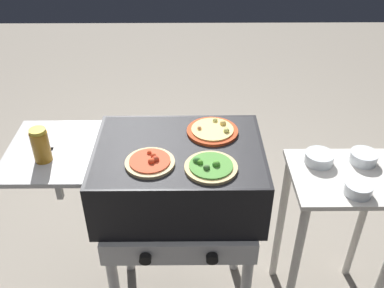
{
  "coord_description": "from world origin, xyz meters",
  "views": [
    {
      "loc": [
        0.04,
        -1.32,
        1.83
      ],
      "look_at": [
        0.05,
        0.0,
        0.92
      ],
      "focal_mm": 40.64,
      "sensor_mm": 36.0,
      "label": 1
    }
  ],
  "objects_px": {
    "pizza_veggie": "(211,167)",
    "pizza_pepperoni": "(150,162)",
    "topping_bowl_far": "(358,189)",
    "topping_bowl_middle": "(363,158)",
    "sauce_jar": "(41,145)",
    "pizza_cheese": "(213,130)",
    "prep_table": "(337,216)",
    "grill": "(176,179)",
    "topping_bowl_near": "(319,158)"
  },
  "relations": [
    {
      "from": "grill",
      "to": "sauce_jar",
      "type": "distance_m",
      "value": 0.52
    },
    {
      "from": "pizza_pepperoni",
      "to": "pizza_veggie",
      "type": "bearing_deg",
      "value": -7.68
    },
    {
      "from": "pizza_pepperoni",
      "to": "topping_bowl_far",
      "type": "bearing_deg",
      "value": -0.8
    },
    {
      "from": "pizza_cheese",
      "to": "pizza_pepperoni",
      "type": "height_order",
      "value": "same"
    },
    {
      "from": "sauce_jar",
      "to": "pizza_pepperoni",
      "type": "bearing_deg",
      "value": -4.39
    },
    {
      "from": "pizza_pepperoni",
      "to": "pizza_cheese",
      "type": "bearing_deg",
      "value": 41.39
    },
    {
      "from": "grill",
      "to": "sauce_jar",
      "type": "bearing_deg",
      "value": -172.48
    },
    {
      "from": "grill",
      "to": "pizza_pepperoni",
      "type": "bearing_deg",
      "value": -132.92
    },
    {
      "from": "sauce_jar",
      "to": "topping_bowl_middle",
      "type": "distance_m",
      "value": 1.25
    },
    {
      "from": "pizza_pepperoni",
      "to": "topping_bowl_far",
      "type": "relative_size",
      "value": 1.72
    },
    {
      "from": "pizza_pepperoni",
      "to": "topping_bowl_near",
      "type": "distance_m",
      "value": 0.7
    },
    {
      "from": "prep_table",
      "to": "sauce_jar",
      "type": "bearing_deg",
      "value": -176.68
    },
    {
      "from": "topping_bowl_near",
      "to": "topping_bowl_far",
      "type": "relative_size",
      "value": 1.12
    },
    {
      "from": "sauce_jar",
      "to": "topping_bowl_near",
      "type": "distance_m",
      "value": 1.07
    },
    {
      "from": "pizza_cheese",
      "to": "sauce_jar",
      "type": "distance_m",
      "value": 0.64
    },
    {
      "from": "pizza_cheese",
      "to": "topping_bowl_far",
      "type": "relative_size",
      "value": 1.96
    },
    {
      "from": "pizza_pepperoni",
      "to": "topping_bowl_near",
      "type": "bearing_deg",
      "value": 15.2
    },
    {
      "from": "prep_table",
      "to": "topping_bowl_near",
      "type": "relative_size",
      "value": 6.6
    },
    {
      "from": "pizza_veggie",
      "to": "pizza_pepperoni",
      "type": "bearing_deg",
      "value": 172.32
    },
    {
      "from": "grill",
      "to": "prep_table",
      "type": "bearing_deg",
      "value": 0.37
    },
    {
      "from": "grill",
      "to": "pizza_pepperoni",
      "type": "xyz_separation_m",
      "value": [
        -0.08,
        -0.09,
        0.15
      ]
    },
    {
      "from": "sauce_jar",
      "to": "topping_bowl_middle",
      "type": "xyz_separation_m",
      "value": [
        1.23,
        0.15,
        -0.18
      ]
    },
    {
      "from": "pizza_veggie",
      "to": "topping_bowl_middle",
      "type": "bearing_deg",
      "value": 18.56
    },
    {
      "from": "pizza_cheese",
      "to": "prep_table",
      "type": "xyz_separation_m",
      "value": [
        0.53,
        -0.11,
        -0.36
      ]
    },
    {
      "from": "topping_bowl_far",
      "to": "sauce_jar",
      "type": "bearing_deg",
      "value": 178.0
    },
    {
      "from": "topping_bowl_middle",
      "to": "pizza_pepperoni",
      "type": "bearing_deg",
      "value": -167.73
    },
    {
      "from": "pizza_pepperoni",
      "to": "prep_table",
      "type": "xyz_separation_m",
      "value": [
        0.76,
        0.1,
        -0.36
      ]
    },
    {
      "from": "pizza_cheese",
      "to": "grill",
      "type": "bearing_deg",
      "value": -142.43
    },
    {
      "from": "grill",
      "to": "pizza_cheese",
      "type": "distance_m",
      "value": 0.24
    },
    {
      "from": "pizza_veggie",
      "to": "prep_table",
      "type": "height_order",
      "value": "pizza_veggie"
    },
    {
      "from": "pizza_veggie",
      "to": "topping_bowl_near",
      "type": "xyz_separation_m",
      "value": [
        0.45,
        0.21,
        -0.12
      ]
    },
    {
      "from": "pizza_pepperoni",
      "to": "topping_bowl_near",
      "type": "height_order",
      "value": "pizza_pepperoni"
    },
    {
      "from": "sauce_jar",
      "to": "pizza_veggie",
      "type": "bearing_deg",
      "value": -5.57
    },
    {
      "from": "grill",
      "to": "topping_bowl_near",
      "type": "distance_m",
      "value": 0.59
    },
    {
      "from": "sauce_jar",
      "to": "topping_bowl_near",
      "type": "relative_size",
      "value": 1.12
    },
    {
      "from": "pizza_pepperoni",
      "to": "prep_table",
      "type": "bearing_deg",
      "value": 7.19
    },
    {
      "from": "topping_bowl_far",
      "to": "topping_bowl_middle",
      "type": "bearing_deg",
      "value": 66.6
    },
    {
      "from": "pizza_veggie",
      "to": "topping_bowl_near",
      "type": "height_order",
      "value": "pizza_veggie"
    },
    {
      "from": "grill",
      "to": "sauce_jar",
      "type": "xyz_separation_m",
      "value": [
        -0.47,
        -0.06,
        0.21
      ]
    },
    {
      "from": "topping_bowl_middle",
      "to": "grill",
      "type": "bearing_deg",
      "value": -173.06
    },
    {
      "from": "grill",
      "to": "pizza_pepperoni",
      "type": "distance_m",
      "value": 0.2
    },
    {
      "from": "prep_table",
      "to": "topping_bowl_middle",
      "type": "xyz_separation_m",
      "value": [
        0.09,
        0.09,
        0.24
      ]
    },
    {
      "from": "pizza_cheese",
      "to": "topping_bowl_middle",
      "type": "bearing_deg",
      "value": -1.93
    },
    {
      "from": "prep_table",
      "to": "topping_bowl_middle",
      "type": "height_order",
      "value": "topping_bowl_middle"
    },
    {
      "from": "prep_table",
      "to": "topping_bowl_far",
      "type": "distance_m",
      "value": 0.26
    },
    {
      "from": "pizza_pepperoni",
      "to": "grill",
      "type": "bearing_deg",
      "value": 47.08
    },
    {
      "from": "pizza_pepperoni",
      "to": "topping_bowl_far",
      "type": "distance_m",
      "value": 0.77
    },
    {
      "from": "pizza_pepperoni",
      "to": "prep_table",
      "type": "relative_size",
      "value": 0.23
    },
    {
      "from": "grill",
      "to": "pizza_veggie",
      "type": "relative_size",
      "value": 5.13
    },
    {
      "from": "pizza_pepperoni",
      "to": "topping_bowl_middle",
      "type": "relative_size",
      "value": 1.61
    }
  ]
}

